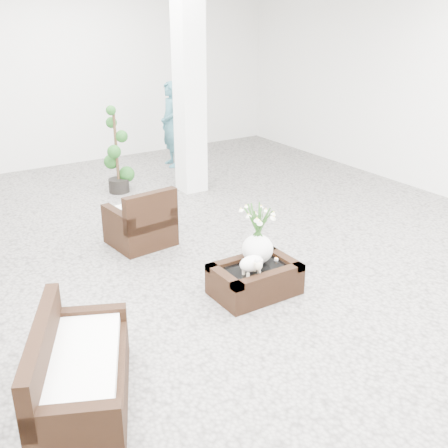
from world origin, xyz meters
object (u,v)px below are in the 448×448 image
coffee_table (255,281)px  loveseat (82,365)px  armchair (139,216)px  topiary (116,151)px

coffee_table → loveseat: 2.27m
coffee_table → loveseat: loveseat is taller
armchair → topiary: topiary is taller
coffee_table → armchair: armchair is taller
armchair → loveseat: bearing=51.5°
coffee_table → topiary: bearing=88.7°
loveseat → topiary: 5.25m
loveseat → coffee_table: bearing=-47.3°
armchair → topiary: (0.58, 2.13, 0.32)m
armchair → topiary: 2.23m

